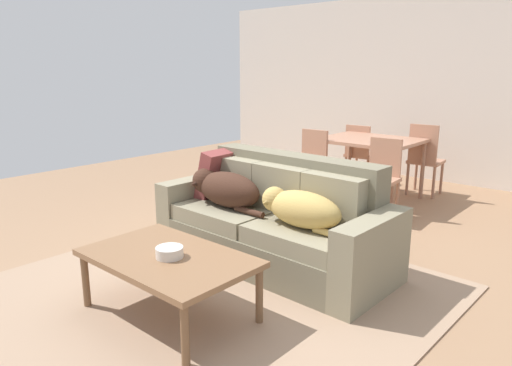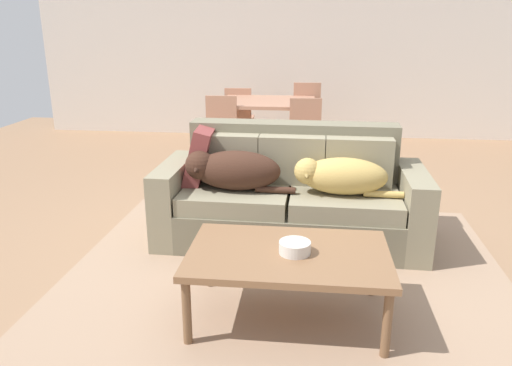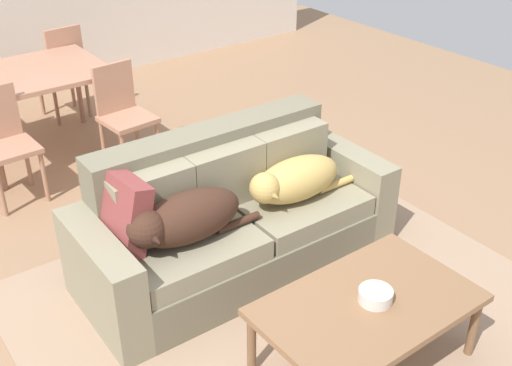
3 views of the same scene
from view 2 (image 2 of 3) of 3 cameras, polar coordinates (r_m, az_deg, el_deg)
name	(u,v)px [view 2 (image 2 of 3)]	position (r m, az deg, el deg)	size (l,w,h in m)	color
ground_plane	(276,235)	(4.16, 2.34, -6.04)	(10.00, 10.00, 0.00)	#967152
back_partition	(296,47)	(7.81, 4.64, 15.32)	(8.00, 0.12, 2.70)	beige
area_rug	(283,289)	(3.36, 3.19, -12.11)	(3.06, 3.16, 0.01)	#A08167
couch	(291,197)	(4.00, 4.00, -1.62)	(2.10, 0.90, 0.91)	#6E6852
dog_on_left_cushion	(231,170)	(3.82, -2.87, 1.53)	(0.86, 0.34, 0.31)	#3D2419
dog_on_right_cushion	(340,176)	(3.77, 9.60, 0.84)	(0.81, 0.32, 0.28)	tan
throw_pillow_by_left_arm	(200,155)	(4.07, -6.48, 3.19)	(0.13, 0.46, 0.46)	brown
coffee_table	(288,258)	(2.89, 3.75, -8.67)	(1.16, 0.73, 0.44)	brown
bowl_on_coffee_table	(295,247)	(2.84, 4.49, -7.41)	(0.18, 0.18, 0.07)	silver
dining_table	(268,107)	(6.24, 1.35, 8.80)	(1.16, 0.98, 0.78)	tan
dining_chair_near_left	(220,131)	(5.76, -4.13, 5.98)	(0.42, 0.42, 0.90)	tan
dining_chair_near_right	(306,134)	(5.63, 5.73, 5.61)	(0.43, 0.43, 0.89)	tan
dining_chair_far_left	(239,115)	(6.92, -1.98, 7.81)	(0.42, 0.42, 0.86)	tan
dining_chair_far_right	(306,113)	(6.86, 5.78, 7.97)	(0.43, 0.43, 0.95)	tan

